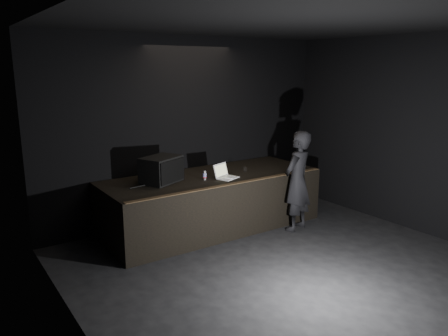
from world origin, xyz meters
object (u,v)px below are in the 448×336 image
at_px(stage_monitor, 162,170).
at_px(beer_can, 205,175).
at_px(stage_riser, 212,202).
at_px(person, 297,181).
at_px(laptop, 225,174).

height_order(stage_monitor, beer_can, stage_monitor).
height_order(stage_riser, person, person).
relative_size(stage_monitor, person, 0.44).
relative_size(stage_riser, stage_monitor, 5.00).
bearing_deg(beer_can, laptop, -13.25).
distance_m(stage_monitor, person, 2.44).
relative_size(laptop, beer_can, 2.78).
distance_m(stage_riser, person, 1.60).
relative_size(stage_monitor, laptop, 1.77).
bearing_deg(beer_can, stage_monitor, 158.35).
bearing_deg(laptop, beer_can, 146.53).
bearing_deg(stage_monitor, person, -49.61).
xyz_separation_m(stage_riser, laptop, (0.09, -0.29, 0.56)).
relative_size(stage_riser, person, 2.19).
height_order(stage_monitor, person, person).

